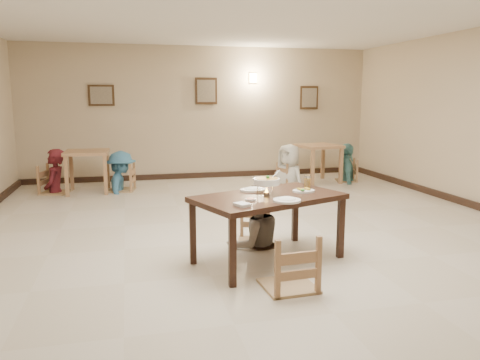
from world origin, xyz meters
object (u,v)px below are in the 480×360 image
object	(u,v)px
chair_far	(255,208)
bg_chair_rr	(347,160)
bg_chair_lr	(121,165)
bg_diner_a	(53,149)
bg_chair_ll	(54,167)
bg_chair_rl	(289,164)
bg_table_left	(87,158)
chair_near	(289,236)
curry_warmer	(267,181)
bg_table_right	(318,151)
bg_diner_b	(120,151)
drink_glass	(307,182)
bg_diner_d	(348,143)
main_table	(268,202)
main_diner	(255,185)
bg_diner_c	(289,144)

from	to	relation	value
chair_far	bg_chair_rr	distance (m)	5.05
bg_chair_lr	bg_diner_a	world-z (taller)	bg_diner_a
bg_chair_ll	bg_chair_rl	distance (m)	4.81
bg_table_left	bg_chair_ll	world-z (taller)	bg_chair_ll
chair_near	curry_warmer	bearing A→B (deg)	-93.95
bg_table_right	bg_diner_b	distance (m)	4.23
bg_chair_lr	drink_glass	bearing A→B (deg)	38.73
curry_warmer	drink_glass	world-z (taller)	curry_warmer
curry_warmer	bg_chair_ll	xyz separation A→B (m)	(-2.92, 4.66, -0.40)
bg_chair_rl	chair_near	bearing A→B (deg)	140.30
bg_diner_a	bg_diner_b	world-z (taller)	bg_diner_a
chair_near	bg_diner_d	xyz separation A→B (m)	(3.26, 5.37, 0.32)
bg_chair_rr	bg_diner_d	distance (m)	0.38
bg_chair_lr	bg_diner_a	bearing A→B (deg)	-80.89
main_table	bg_diner_d	xyz separation A→B (m)	(3.23, 4.58, 0.16)
bg_table_left	bg_diner_a	distance (m)	0.66
bg_chair_rr	main_diner	bearing A→B (deg)	-23.01
main_diner	bg_table_right	size ratio (longest dim) A/B	1.62
chair_far	bg_diner_a	distance (m)	4.99
curry_warmer	chair_near	bearing A→B (deg)	-90.69
bg_chair_ll	bg_chair_rr	size ratio (longest dim) A/B	1.13
bg_chair_ll	bg_chair_lr	size ratio (longest dim) A/B	1.00
chair_far	bg_chair_rl	xyz separation A→B (m)	(1.84, 3.90, -0.03)
chair_far	bg_table_right	distance (m)	4.66
main_table	main_diner	world-z (taller)	main_diner
bg_chair_rl	bg_chair_rr	bearing A→B (deg)	-110.33
main_table	bg_diner_c	world-z (taller)	bg_diner_c
main_diner	bg_chair_rl	distance (m)	4.42
bg_diner_c	bg_chair_rl	bearing A→B (deg)	0.00
main_table	main_diner	distance (m)	0.59
curry_warmer	bg_chair_rl	world-z (taller)	curry_warmer
bg_table_left	bg_chair_lr	distance (m)	0.65
main_table	chair_far	size ratio (longest dim) A/B	2.02
main_diner	bg_diner_b	xyz separation A→B (m)	(-1.68, 4.04, 0.03)
drink_glass	main_diner	bearing A→B (deg)	153.68
main_table	bg_diner_b	distance (m)	4.92
chair_near	bg_table_left	distance (m)	5.88
chair_far	bg_chair_ll	bearing A→B (deg)	144.12
bg_chair_lr	main_table	bearing A→B (deg)	31.07
main_table	chair_far	xyz separation A→B (m)	(0.03, 0.67, -0.23)
main_diner	main_table	bearing A→B (deg)	77.57
main_table	drink_glass	distance (m)	0.67
chair_far	bg_diner_d	size ratio (longest dim) A/B	0.54
bg_chair_ll	bg_diner_c	xyz separation A→B (m)	(4.80, -0.09, 0.34)
bg_chair_ll	bg_chair_rr	distance (m)	6.17
main_diner	drink_glass	xyz separation A→B (m)	(0.58, -0.29, 0.07)
main_table	bg_chair_rr	world-z (taller)	bg_chair_rr
chair_far	bg_chair_rr	xyz separation A→B (m)	(3.21, 3.90, 0.01)
bg_diner_a	bg_diner_c	xyz separation A→B (m)	(4.80, -0.09, -0.01)
bg_chair_lr	bg_diner_d	bearing A→B (deg)	100.58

